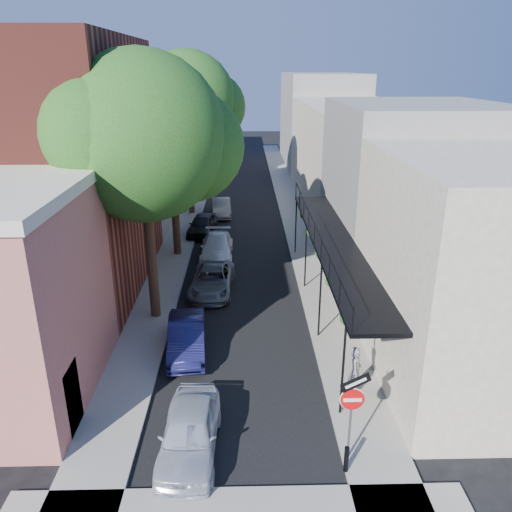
{
  "coord_description": "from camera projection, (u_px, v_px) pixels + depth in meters",
  "views": [
    {
      "loc": [
        0.25,
        -10.28,
        10.63
      ],
      "look_at": [
        0.74,
        10.33,
        2.8
      ],
      "focal_mm": 35.0,
      "sensor_mm": 36.0,
      "label": 1
    }
  ],
  "objects": [
    {
      "name": "parked_car_c",
      "position": [
        212.0,
        281.0,
        24.97
      ],
      "size": [
        2.28,
        4.53,
        1.23
      ],
      "primitive_type": "imported",
      "rotation": [
        0.0,
        0.0,
        -0.06
      ],
      "color": "slate",
      "rests_on": "ground"
    },
    {
      "name": "road_surface",
      "position": [
        241.0,
        204.0,
        41.41
      ],
      "size": [
        6.0,
        64.0,
        0.01
      ],
      "primitive_type": "cube",
      "color": "black",
      "rests_on": "ground"
    },
    {
      "name": "sidewalk_right",
      "position": [
        289.0,
        203.0,
        41.48
      ],
      "size": [
        2.0,
        64.0,
        0.12
      ],
      "primitive_type": "cube",
      "color": "gray",
      "rests_on": "ground"
    },
    {
      "name": "oak_near",
      "position": [
        154.0,
        140.0,
        20.09
      ],
      "size": [
        7.48,
        6.8,
        11.42
      ],
      "color": "#392116",
      "rests_on": "ground"
    },
    {
      "name": "oak_far",
      "position": [
        193.0,
        102.0,
        35.85
      ],
      "size": [
        7.7,
        7.0,
        11.9
      ],
      "color": "#392116",
      "rests_on": "ground"
    },
    {
      "name": "parked_car_b",
      "position": [
        187.0,
        337.0,
        19.65
      ],
      "size": [
        1.75,
        4.13,
        1.32
      ],
      "primitive_type": "imported",
      "rotation": [
        0.0,
        0.0,
        0.09
      ],
      "color": "#151643",
      "rests_on": "ground"
    },
    {
      "name": "bollard",
      "position": [
        346.0,
        459.0,
        13.72
      ],
      "size": [
        0.14,
        0.14,
        0.8
      ],
      "primitive_type": "cylinder",
      "color": "black",
      "rests_on": "sidewalk_right"
    },
    {
      "name": "parked_car_d",
      "position": [
        217.0,
        247.0,
        29.42
      ],
      "size": [
        1.87,
        4.55,
        1.32
      ],
      "primitive_type": "imported",
      "rotation": [
        0.0,
        0.0,
        0.01
      ],
      "color": "white",
      "rests_on": "ground"
    },
    {
      "name": "parked_car_a",
      "position": [
        190.0,
        432.0,
        14.5
      ],
      "size": [
        1.77,
        4.13,
        1.39
      ],
      "primitive_type": "imported",
      "rotation": [
        0.0,
        0.0,
        -0.03
      ],
      "color": "silver",
      "rests_on": "ground"
    },
    {
      "name": "buildings_left",
      "position": [
        120.0,
        146.0,
        38.29
      ],
      "size": [
        10.1,
        59.1,
        12.0
      ],
      "color": "#B7675D",
      "rests_on": "ground"
    },
    {
      "name": "buildings_right",
      "position": [
        354.0,
        150.0,
        39.56
      ],
      "size": [
        9.8,
        55.0,
        10.0
      ],
      "color": "beige",
      "rests_on": "ground"
    },
    {
      "name": "pedestrian",
      "position": [
        355.0,
        372.0,
        16.7
      ],
      "size": [
        0.63,
        0.79,
        1.89
      ],
      "primitive_type": "imported",
      "rotation": [
        0.0,
        0.0,
        1.27
      ],
      "color": "slate",
      "rests_on": "sidewalk_right"
    },
    {
      "name": "parked_car_f",
      "position": [
        221.0,
        208.0,
        37.83
      ],
      "size": [
        1.65,
        3.98,
        1.28
      ],
      "primitive_type": "imported",
      "rotation": [
        0.0,
        0.0,
        0.08
      ],
      "color": "gray",
      "rests_on": "ground"
    },
    {
      "name": "parked_car_e",
      "position": [
        202.0,
        224.0,
        33.64
      ],
      "size": [
        2.12,
        4.14,
        1.35
      ],
      "primitive_type": "imported",
      "rotation": [
        0.0,
        0.0,
        -0.14
      ],
      "color": "black",
      "rests_on": "ground"
    },
    {
      "name": "sign_post",
      "position": [
        352.0,
        403.0,
        13.63
      ],
      "size": [
        0.89,
        0.17,
        2.99
      ],
      "color": "#595B60",
      "rests_on": "ground"
    },
    {
      "name": "oak_mid",
      "position": [
        178.0,
        135.0,
        27.83
      ],
      "size": [
        6.6,
        6.0,
        10.2
      ],
      "color": "#392116",
      "rests_on": "ground"
    },
    {
      "name": "sidewalk_left",
      "position": [
        193.0,
        203.0,
        41.3
      ],
      "size": [
        2.0,
        64.0,
        0.12
      ],
      "primitive_type": "cube",
      "color": "gray",
      "rests_on": "ground"
    },
    {
      "name": "ground",
      "position": [
        237.0,
        490.0,
        13.37
      ],
      "size": [
        160.0,
        160.0,
        0.0
      ],
      "primitive_type": "plane",
      "color": "black",
      "rests_on": "ground"
    }
  ]
}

